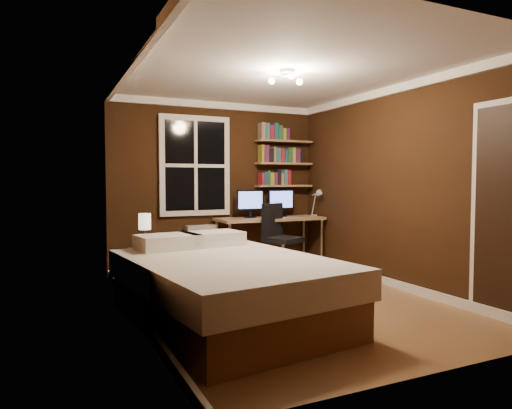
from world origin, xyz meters
name	(u,v)px	position (x,y,z in m)	size (l,w,h in m)	color
floor	(282,301)	(0.00, 0.00, 0.00)	(4.20, 4.20, 0.00)	#99683D
wall_back	(217,186)	(0.00, 2.10, 1.25)	(3.20, 0.04, 2.50)	black
wall_left	(133,189)	(-1.60, 0.00, 1.25)	(0.04, 4.20, 2.50)	black
wall_right	(397,187)	(1.60, 0.00, 1.25)	(0.04, 4.20, 2.50)	black
ceiling	(283,72)	(0.00, 0.00, 2.50)	(3.20, 4.20, 0.02)	white
window	(195,166)	(-0.35, 2.06, 1.55)	(1.06, 0.06, 1.46)	white
door	(512,214)	(1.59, -1.55, 1.02)	(0.03, 0.82, 2.05)	black
ceiling_fixture	(288,80)	(0.00, -0.10, 2.40)	(0.44, 0.44, 0.18)	beige
bookshelf_lower	(284,186)	(1.08, 1.98, 1.25)	(0.92, 0.22, 0.03)	#99774A
books_row_lower	(284,178)	(1.08, 1.98, 1.38)	(0.54, 0.16, 0.23)	maroon
bookshelf_middle	(284,164)	(1.08, 1.98, 1.60)	(0.92, 0.22, 0.03)	#99774A
books_row_middle	(284,155)	(1.08, 1.98, 1.73)	(0.66, 0.16, 0.23)	navy
bookshelf_upper	(284,141)	(1.08, 1.98, 1.95)	(0.92, 0.22, 0.03)	#99774A
books_row_upper	(284,133)	(1.08, 1.98, 2.08)	(0.42, 0.16, 0.23)	#285D39
bed	(227,288)	(-0.82, -0.43, 0.33)	(1.89, 2.44, 0.76)	brown
nightstand	(145,268)	(-1.24, 1.30, 0.25)	(0.39, 0.39, 0.49)	brown
bedside_lamp	(145,231)	(-1.24, 1.30, 0.71)	(0.15, 0.15, 0.43)	#EFE4CA
radiator	(201,248)	(-0.29, 1.98, 0.34)	(0.45, 0.16, 0.68)	beige
desk	(270,221)	(0.73, 1.77, 0.72)	(1.63, 0.61, 0.78)	#99774A
monitor_left	(250,204)	(0.44, 1.86, 0.99)	(0.44, 0.12, 0.42)	black
monitor_right	(281,203)	(0.96, 1.86, 0.99)	(0.44, 0.12, 0.42)	black
desk_lamp	(317,202)	(1.48, 1.65, 1.00)	(0.14, 0.32, 0.44)	silver
office_chair	(280,247)	(0.68, 1.34, 0.38)	(0.60, 0.60, 1.00)	black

